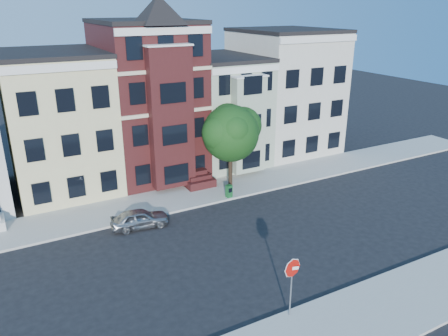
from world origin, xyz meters
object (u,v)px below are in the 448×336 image
parked_car (140,218)px  newspaper_box (229,191)px  stop_sign (291,284)px  street_tree (231,137)px

parked_car → newspaper_box: (7.09, 1.10, -0.01)m
parked_car → stop_sign: stop_sign is taller
street_tree → parked_car: (-8.23, -2.93, -3.45)m
street_tree → parked_car: 9.39m
street_tree → parked_car: size_ratio=2.16×
street_tree → newspaper_box: 4.07m
parked_car → newspaper_box: parked_car is taller
parked_car → stop_sign: bearing=-157.1°
street_tree → newspaper_box: size_ratio=8.55×
parked_car → newspaper_box: bearing=-73.8°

